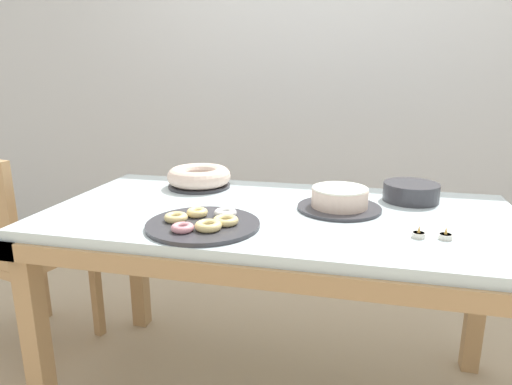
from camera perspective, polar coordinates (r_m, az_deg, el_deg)
name	(u,v)px	position (r m, az deg, el deg)	size (l,w,h in m)	color
wall_back	(325,65)	(3.11, 8.68, 15.45)	(8.00, 0.10, 2.60)	silver
dining_table	(279,236)	(1.67, 2.95, -5.41)	(1.69, 0.86, 0.78)	silver
chair	(12,247)	(2.26, -28.15, -6.03)	(0.50, 0.50, 0.94)	tan
cake_chocolate_round	(339,200)	(1.67, 10.39, -0.93)	(0.30, 0.30, 0.08)	#333338
cake_golden_bundt	(199,177)	(1.98, -7.13, 1.90)	(0.27, 0.27, 0.09)	#333338
pastry_platter	(203,223)	(1.48, -6.59, -3.81)	(0.37, 0.37, 0.04)	#333338
plate_stack	(411,192)	(1.85, 18.80, 0.05)	(0.21, 0.21, 0.07)	#333338
tealight_near_cakes	(351,192)	(1.89, 11.78, 0.03)	(0.04, 0.04, 0.04)	silver
tealight_near_front	(445,236)	(1.48, 22.61, -5.03)	(0.04, 0.04, 0.04)	silver
tealight_centre	(419,234)	(1.46, 19.66, -4.95)	(0.04, 0.04, 0.04)	silver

